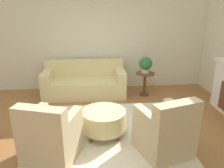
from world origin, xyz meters
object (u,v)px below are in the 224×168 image
object	(u,v)px
armchair_left	(51,138)
armchair_right	(166,132)
ottoman_table	(104,120)
potted_plant_on_side_table	(146,64)
couch	(85,83)
side_table	(145,80)

from	to	relation	value
armchair_left	armchair_right	xyz separation A→B (m)	(1.74, 0.00, 0.00)
armchair_right	ottoman_table	xyz separation A→B (m)	(-0.92, 0.62, -0.08)
armchair_right	potted_plant_on_side_table	distance (m)	2.51
couch	side_table	xyz separation A→B (m)	(1.57, -0.16, 0.09)
armchair_right	side_table	distance (m)	2.47
couch	potted_plant_on_side_table	bearing A→B (deg)	-5.86
armchair_right	ottoman_table	size ratio (longest dim) A/B	1.21
couch	ottoman_table	world-z (taller)	couch
armchair_right	armchair_left	bearing A→B (deg)	-180.00
armchair_left	side_table	size ratio (longest dim) A/B	1.57
armchair_left	potted_plant_on_side_table	world-z (taller)	potted_plant_on_side_table
ottoman_table	potted_plant_on_side_table	distance (m)	2.24
armchair_right	ottoman_table	bearing A→B (deg)	146.01
armchair_left	couch	bearing A→B (deg)	81.00
armchair_left	potted_plant_on_side_table	bearing A→B (deg)	51.04
armchair_left	armchair_right	bearing A→B (deg)	0.00
armchair_left	armchair_right	distance (m)	1.74
potted_plant_on_side_table	armchair_right	bearing A→B (deg)	-95.62
couch	armchair_left	world-z (taller)	armchair_left
ottoman_table	side_table	distance (m)	2.17
armchair_right	ottoman_table	world-z (taller)	armchair_right
armchair_left	ottoman_table	size ratio (longest dim) A/B	1.21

